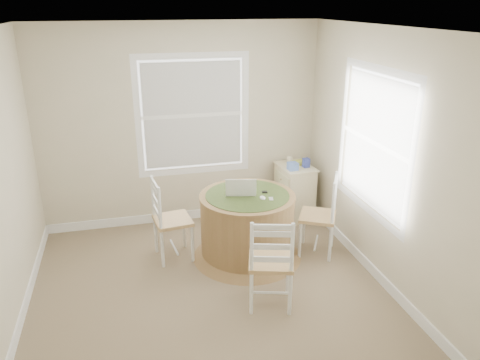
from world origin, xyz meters
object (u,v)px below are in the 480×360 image
object	(u,v)px
laptop	(241,191)
corner_chest	(294,192)
round_table	(247,223)
chair_left	(173,220)
chair_near	(271,261)
chair_right	(318,216)

from	to	relation	value
laptop	corner_chest	xyz separation A→B (m)	(0.97, 0.83, -0.43)
round_table	laptop	world-z (taller)	laptop
chair_left	chair_near	world-z (taller)	same
round_table	laptop	distance (m)	0.39
chair_right	round_table	bearing A→B (deg)	-69.19
chair_near	corner_chest	xyz separation A→B (m)	(0.92, 1.83, -0.10)
round_table	corner_chest	world-z (taller)	round_table
chair_near	chair_right	distance (m)	1.19
round_table	chair_right	size ratio (longest dim) A/B	1.33
chair_right	laptop	bearing A→B (deg)	-71.90
round_table	chair_left	size ratio (longest dim) A/B	1.33
round_table	chair_left	world-z (taller)	chair_left
round_table	chair_left	xyz separation A→B (m)	(-0.83, 0.19, 0.05)
laptop	round_table	bearing A→B (deg)	154.45
round_table	corner_chest	size ratio (longest dim) A/B	1.69
corner_chest	chair_left	bearing A→B (deg)	-163.85
round_table	chair_near	world-z (taller)	chair_near
round_table	corner_chest	distance (m)	1.26
round_table	corner_chest	xyz separation A→B (m)	(0.90, 0.88, -0.05)
chair_near	corner_chest	size ratio (longest dim) A/B	1.27
round_table	laptop	bearing A→B (deg)	152.86
round_table	laptop	xyz separation A→B (m)	(-0.06, 0.05, 0.39)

